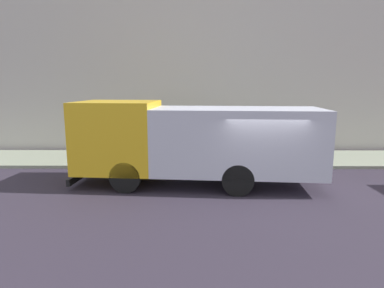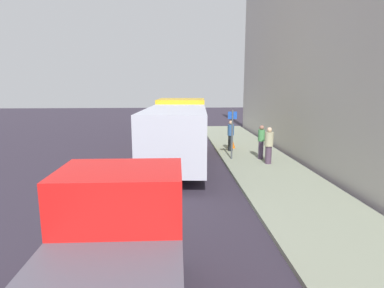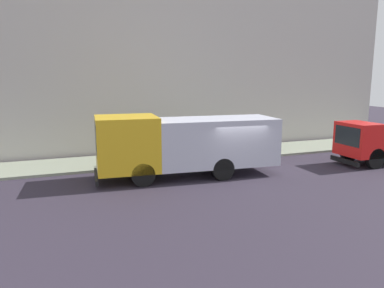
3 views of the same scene
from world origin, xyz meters
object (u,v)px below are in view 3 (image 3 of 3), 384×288
Objects in this scene: large_utility_truck at (186,143)px; small_flatbed_truck at (375,143)px; pedestrian_third at (159,142)px; pedestrian_walking at (174,140)px; street_sign_post at (164,136)px; pedestrian_standing at (128,148)px; traffic_cone_orange at (113,159)px.

small_flatbed_truck is (-1.13, -10.60, -0.52)m from large_utility_truck.
small_flatbed_truck is 12.01m from pedestrian_third.
pedestrian_third is (-0.09, 0.94, 0.00)m from pedestrian_walking.
large_utility_truck is 2.66m from street_sign_post.
pedestrian_walking is 1.02× the size of pedestrian_third.
small_flatbed_truck is 2.98× the size of pedestrian_third.
large_utility_truck is 3.72m from pedestrian_standing.
small_flatbed_truck is 2.96× the size of pedestrian_standing.
traffic_cone_orange is (-1.03, 3.72, -0.60)m from pedestrian_walking.
pedestrian_standing is (4.05, 12.82, -0.10)m from small_flatbed_truck.
large_utility_truck is 5.22× the size of pedestrian_standing.
traffic_cone_orange is (3.14, 3.00, -1.22)m from large_utility_truck.
pedestrian_standing is 0.70× the size of street_sign_post.
pedestrian_walking is 2.91× the size of traffic_cone_orange.
traffic_cone_orange is at bearing 48.25° from large_utility_truck.
pedestrian_standing reaches higher than traffic_cone_orange.
small_flatbed_truck is at bearing 170.94° from pedestrian_standing.
pedestrian_walking is 0.95m from pedestrian_third.
street_sign_post is (3.77, 10.91, 0.44)m from small_flatbed_truck.
pedestrian_walking is 3.91m from traffic_cone_orange.
small_flatbed_truck is 2.07× the size of street_sign_post.
large_utility_truck is 1.77× the size of small_flatbed_truck.
traffic_cone_orange is (-0.94, 2.78, -0.60)m from pedestrian_third.
pedestrian_standing is 2.88× the size of traffic_cone_orange.
street_sign_post is at bearing -179.90° from pedestrian_standing.
street_sign_post is at bearing 11.15° from large_utility_truck.
pedestrian_walking reaches higher than pedestrian_third.
pedestrian_standing reaches higher than pedestrian_third.
large_utility_truck is 15.03× the size of traffic_cone_orange.
pedestrian_walking is at bearing -74.54° from traffic_cone_orange.
pedestrian_standing is 1.01× the size of pedestrian_third.
pedestrian_standing is at bearing 81.62° from street_sign_post.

